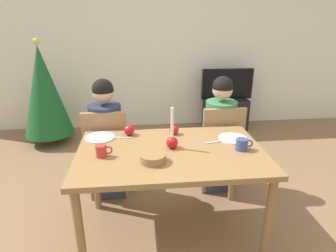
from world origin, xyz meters
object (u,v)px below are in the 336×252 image
apple_by_left_plate (174,130)px  chair_left (107,148)px  candle_centerpiece (172,140)px  plate_left (100,137)px  person_left_child (107,141)px  christmas_tree (44,91)px  mug_right (242,144)px  mug_left (102,151)px  tv (227,84)px  apple_near_candle (129,130)px  dining_table (171,160)px  bowl_walnuts (153,158)px  tv_stand (225,113)px  plate_right (233,138)px  chair_right (220,143)px  person_right_child (219,136)px

apple_by_left_plate → chair_left: bearing=153.9°
candle_centerpiece → plate_left: (-0.57, 0.25, -0.06)m
chair_left → plate_left: size_ratio=3.74×
person_left_child → apple_by_left_plate: person_left_child is taller
christmas_tree → mug_right: (2.02, -2.03, 0.05)m
chair_left → mug_left: 0.72m
chair_left → christmas_tree: (-0.94, 1.39, 0.23)m
tv → apple_near_candle: tv is taller
dining_table → mug_left: 0.52m
candle_centerpiece → plate_left: size_ratio=1.34×
chair_left → person_left_child: bearing=90.0°
person_left_child → apple_near_candle: size_ratio=13.47×
tv → bowl_walnuts: bearing=-117.2°
person_left_child → tv_stand: (1.67, 1.66, -0.33)m
mug_left → apple_by_left_plate: 0.67m
person_left_child → dining_table: bearing=-49.7°
chair_left → bowl_walnuts: size_ratio=5.07×
mug_right → apple_near_candle: same height
mug_right → dining_table: bearing=175.6°
tv → plate_right: tv is taller
person_left_child → chair_right: bearing=-1.7°
person_right_child → christmas_tree: 2.46m
tv → person_left_child: bearing=-135.1°
tv_stand → mug_right: (-0.59, -2.34, 0.55)m
chair_right → tv: size_ratio=1.14×
mug_right → bowl_walnuts: 0.69m
chair_right → person_left_child: size_ratio=0.77×
plate_left → plate_right: bearing=-7.0°
chair_right → plate_left: size_ratio=3.74×
person_right_child → plate_right: 0.52m
chair_left → person_right_child: 1.10m
chair_left → person_right_child: (1.10, 0.03, 0.06)m
person_right_child → tv: size_ratio=1.48×
chair_left → christmas_tree: christmas_tree is taller
chair_right → apple_near_candle: (-0.87, -0.27, 0.28)m
chair_left → tv_stand: bearing=45.4°
tv_stand → mug_right: 2.48m
plate_left → tv: bearing=50.1°
dining_table → chair_right: (0.56, 0.61, -0.15)m
christmas_tree → bowl_walnuts: (1.34, -2.16, 0.04)m
chair_left → person_left_child: (0.00, 0.03, 0.06)m
chair_right → mug_right: (-0.02, -0.65, 0.28)m
chair_right → plate_left: 1.18m
candle_centerpiece → bowl_walnuts: bearing=-126.8°
tv_stand → candle_centerpiece: size_ratio=1.98×
chair_right → candle_centerpiece: 0.84m
dining_table → christmas_tree: bearing=126.7°
mug_left → apple_near_candle: bearing=64.1°
tv → mug_right: 2.42m
candle_centerpiece → mug_right: 0.53m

